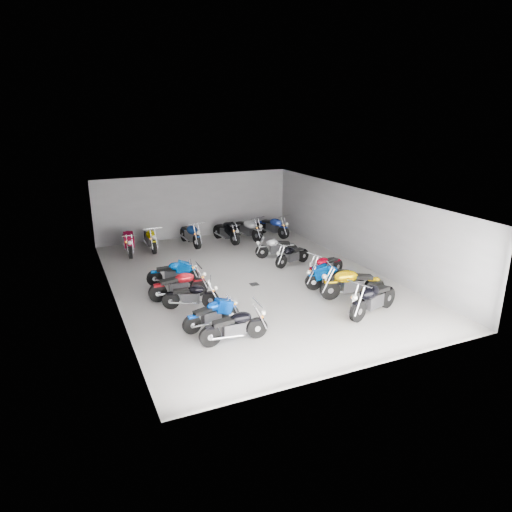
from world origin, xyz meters
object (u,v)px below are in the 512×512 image
object	(u,v)px
motorcycle_left_a	(235,326)
motorcycle_right_f	(276,247)
motorcycle_right_b	(352,283)
drain_grate	(254,284)
motorcycle_back_a	(128,242)
motorcycle_right_a	(373,298)
motorcycle_left_b	(212,314)
motorcycle_left_d	(179,285)
motorcycle_back_c	(191,234)
motorcycle_back_f	(273,226)
motorcycle_right_e	(292,255)
motorcycle_right_c	(332,277)
motorcycle_back_e	(247,229)
motorcycle_right_d	(325,266)
motorcycle_left_e	(173,273)
motorcycle_back_b	(150,239)
motorcycle_back_d	(227,232)
motorcycle_left_c	(191,296)

from	to	relation	value
motorcycle_left_a	motorcycle_right_f	bearing A→B (deg)	147.49
motorcycle_left_a	motorcycle_right_b	size ratio (longest dim) A/B	0.89
drain_grate	motorcycle_back_a	xyz separation A→B (m)	(-3.68, 5.87, 0.55)
motorcycle_right_a	motorcycle_right_b	xyz separation A→B (m)	(0.17, 1.38, -0.00)
motorcycle_left_b	motorcycle_left_d	world-z (taller)	motorcycle_left_d
motorcycle_back_c	motorcycle_back_f	world-z (taller)	motorcycle_back_c
motorcycle_left_a	motorcycle_right_e	xyz separation A→B (m)	(4.65, 5.25, -0.04)
motorcycle_right_e	motorcycle_back_f	size ratio (longest dim) A/B	0.88
motorcycle_right_c	motorcycle_back_e	distance (m)	7.47
motorcycle_right_b	motorcycle_back_c	distance (m)	9.18
motorcycle_right_a	motorcycle_back_a	bearing A→B (deg)	13.70
motorcycle_right_b	motorcycle_right_f	distance (m)	5.21
motorcycle_left_d	motorcycle_right_d	bearing A→B (deg)	89.99
motorcycle_right_f	motorcycle_right_a	bearing A→B (deg)	-166.35
motorcycle_right_c	motorcycle_right_b	bearing A→B (deg)	-149.61
motorcycle_back_e	motorcycle_back_f	bearing A→B (deg)	160.88
motorcycle_left_e	motorcycle_right_a	distance (m)	7.31
motorcycle_left_d	motorcycle_right_c	bearing A→B (deg)	77.18
motorcycle_back_b	motorcycle_back_c	bearing A→B (deg)	178.08
motorcycle_back_c	motorcycle_back_f	xyz separation A→B (m)	(4.36, -0.13, -0.02)
motorcycle_right_c	motorcycle_back_d	xyz separation A→B (m)	(-1.31, 7.45, 0.05)
motorcycle_right_d	motorcycle_back_b	distance (m)	8.50
drain_grate	motorcycle_left_d	bearing A→B (deg)	-176.63
motorcycle_left_b	motorcycle_back_a	bearing A→B (deg)	177.84
motorcycle_left_d	motorcycle_right_f	xyz separation A→B (m)	(5.13, 2.80, -0.04)
motorcycle_back_a	motorcycle_back_c	bearing A→B (deg)	-173.03
motorcycle_right_b	motorcycle_left_a	bearing A→B (deg)	119.79
motorcycle_left_e	motorcycle_back_b	distance (m)	4.84
motorcycle_left_b	motorcycle_right_c	size ratio (longest dim) A/B	0.96
motorcycle_back_a	motorcycle_right_a	bearing A→B (deg)	126.00
motorcycle_left_e	motorcycle_back_b	size ratio (longest dim) A/B	0.86
motorcycle_left_b	motorcycle_right_d	distance (m)	5.95
motorcycle_right_b	motorcycle_right_f	world-z (taller)	motorcycle_right_b
motorcycle_left_a	motorcycle_back_b	xyz separation A→B (m)	(-0.35, 9.92, 0.05)
motorcycle_right_a	motorcycle_back_d	bearing A→B (deg)	-10.35
motorcycle_right_b	motorcycle_back_b	world-z (taller)	motorcycle_right_b
motorcycle_left_d	motorcycle_back_e	distance (m)	7.91
motorcycle_back_a	motorcycle_right_e	bearing A→B (deg)	147.74
motorcycle_left_a	motorcycle_back_f	xyz separation A→B (m)	(5.93, 9.73, 0.04)
motorcycle_left_b	motorcycle_back_b	bearing A→B (deg)	171.02
motorcycle_right_d	motorcycle_right_f	xyz separation A→B (m)	(-0.64, 3.03, 0.00)
motorcycle_right_a	motorcycle_left_c	bearing A→B (deg)	43.30
motorcycle_left_d	motorcycle_back_f	distance (m)	8.91
motorcycle_left_a	motorcycle_left_e	size ratio (longest dim) A/B	1.06
motorcycle_left_a	motorcycle_back_f	size ratio (longest dim) A/B	0.97
motorcycle_left_b	motorcycle_back_d	xyz separation A→B (m)	(3.67, 8.61, 0.08)
motorcycle_left_a	motorcycle_back_a	world-z (taller)	motorcycle_back_a
motorcycle_back_e	motorcycle_back_f	xyz separation A→B (m)	(1.45, 0.00, -0.03)
motorcycle_left_b	motorcycle_back_d	size ratio (longest dim) A/B	0.85
motorcycle_left_d	motorcycle_back_e	bearing A→B (deg)	142.09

